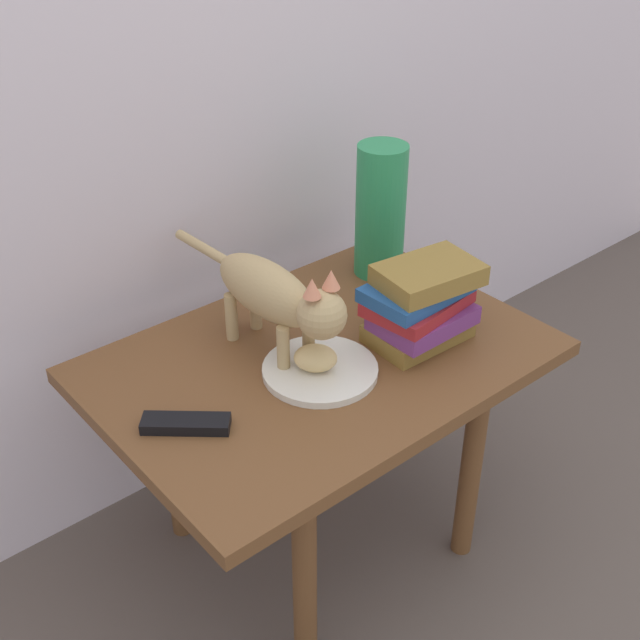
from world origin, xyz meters
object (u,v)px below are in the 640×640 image
at_px(plate, 320,370).
at_px(cat, 277,296).
at_px(side_table, 320,382).
at_px(bread_roll, 316,358).
at_px(book_stack, 421,304).
at_px(green_vase, 381,211).
at_px(tv_remote, 186,424).

xyz_separation_m(plate, cat, (-0.02, 0.10, 0.13)).
xyz_separation_m(side_table, cat, (-0.06, 0.05, 0.20)).
bearing_deg(bread_roll, side_table, 42.77).
xyz_separation_m(book_stack, green_vase, (0.13, 0.25, 0.06)).
distance_m(plate, book_stack, 0.24).
bearing_deg(book_stack, tv_remote, 172.47).
xyz_separation_m(side_table, plate, (-0.04, -0.04, 0.07)).
bearing_deg(side_table, bread_roll, -137.23).
height_order(plate, cat, cat).
bearing_deg(green_vase, bread_roll, -149.39).
bearing_deg(tv_remote, plate, 36.15).
height_order(cat, tv_remote, cat).
relative_size(plate, cat, 0.45).
distance_m(side_table, book_stack, 0.25).
xyz_separation_m(plate, book_stack, (0.22, -0.04, 0.08)).
bearing_deg(plate, tv_remote, 174.78).
bearing_deg(book_stack, plate, 169.61).
height_order(bread_roll, book_stack, book_stack).
relative_size(side_table, book_stack, 3.83).
bearing_deg(green_vase, side_table, -151.61).
bearing_deg(plate, green_vase, 31.41).
relative_size(bread_roll, green_vase, 0.27).
bearing_deg(book_stack, cat, 150.45).
height_order(book_stack, green_vase, green_vase).
xyz_separation_m(bread_roll, tv_remote, (-0.27, 0.02, -0.03)).
xyz_separation_m(side_table, tv_remote, (-0.31, -0.02, 0.07)).
bearing_deg(green_vase, cat, -162.61).
distance_m(side_table, plate, 0.09).
xyz_separation_m(book_stack, tv_remote, (-0.50, 0.07, -0.07)).
distance_m(cat, green_vase, 0.39).
height_order(plate, green_vase, green_vase).
xyz_separation_m(bread_roll, green_vase, (0.36, 0.21, 0.11)).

